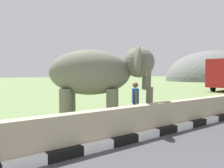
# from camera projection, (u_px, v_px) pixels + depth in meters

# --- Properties ---
(striped_curb) EXTENTS (16.20, 0.20, 0.24)m
(striped_curb) POSITION_uv_depth(u_px,v_px,m) (46.00, 159.00, 4.90)
(striped_curb) COLOR white
(striped_curb) RESTS_ON ground_plane
(barrier_parapet) EXTENTS (28.00, 0.36, 1.00)m
(barrier_parapet) POSITION_uv_depth(u_px,v_px,m) (121.00, 124.00, 6.52)
(barrier_parapet) COLOR tan
(barrier_parapet) RESTS_ON ground_plane
(elephant) EXTENTS (3.94, 3.65, 3.00)m
(elephant) POSITION_uv_depth(u_px,v_px,m) (99.00, 74.00, 8.43)
(elephant) COLOR #696A59
(elephant) RESTS_ON ground_plane
(person_handler) EXTENTS (0.46, 0.58, 1.66)m
(person_handler) POSITION_uv_depth(u_px,v_px,m) (135.00, 100.00, 8.81)
(person_handler) COLOR navy
(person_handler) RESTS_ON ground_plane
(hill_east) EXTENTS (27.06, 21.65, 15.99)m
(hill_east) POSITION_uv_depth(u_px,v_px,m) (211.00, 81.00, 59.69)
(hill_east) COLOR slate
(hill_east) RESTS_ON ground_plane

